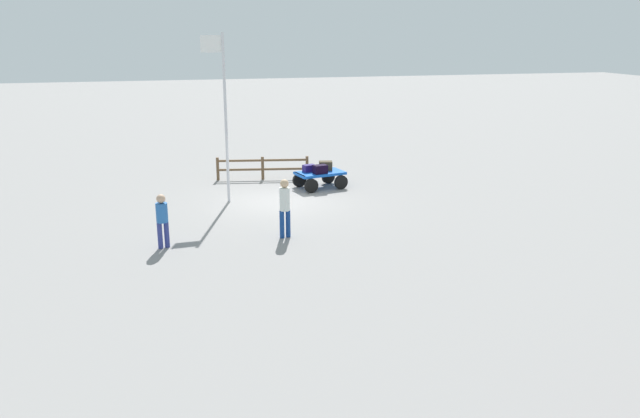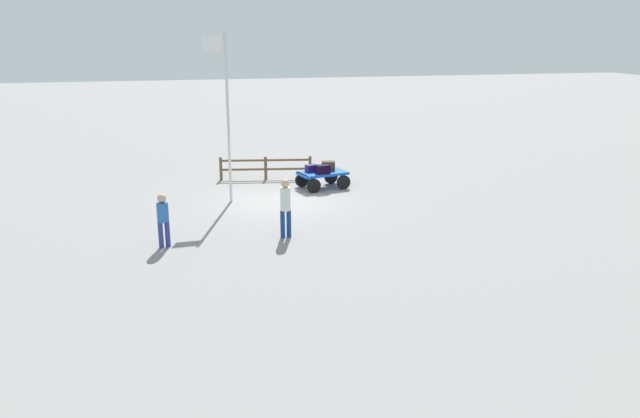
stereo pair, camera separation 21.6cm
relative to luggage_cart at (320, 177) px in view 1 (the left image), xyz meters
The scene contains 9 objects.
ground_plane 2.52m from the luggage_cart, 39.33° to the left, with size 120.00×120.00×0.00m, color gray.
luggage_cart is the anchor object (origin of this frame).
suitcase_maroon 0.53m from the luggage_cart, 18.64° to the right, with size 0.53×0.41×0.28m.
suitcase_tan 0.56m from the luggage_cart, 138.78° to the right, with size 0.57×0.46×0.35m.
suitcase_dark 0.46m from the luggage_cart, 80.43° to the left, with size 0.57×0.45×0.33m.
worker_lead 6.29m from the luggage_cart, 66.10° to the left, with size 0.36×0.36×1.79m.
worker_trailing 8.41m from the luggage_cart, 43.62° to the left, with size 0.42×0.42×1.58m.
flagpole 4.91m from the luggage_cart, 17.33° to the left, with size 0.80×0.10×5.93m.
wooden_fence 2.82m from the luggage_cart, 47.32° to the right, with size 3.76×0.76×0.95m.
Camera 1 is at (4.15, 22.01, 6.00)m, focal length 35.76 mm.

